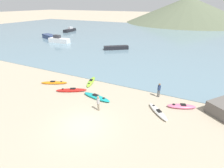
{
  "coord_description": "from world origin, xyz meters",
  "views": [
    {
      "loc": [
        7.5,
        -9.46,
        9.37
      ],
      "look_at": [
        -0.99,
        7.54,
        0.5
      ],
      "focal_mm": 28.0,
      "sensor_mm": 36.0,
      "label": 1
    }
  ],
  "objects_px": {
    "kayak_on_sand_4": "(71,90)",
    "moored_boat_3": "(116,48)",
    "kayak_on_sand_0": "(91,82)",
    "person_near_foreground": "(98,102)",
    "kayak_on_sand_5": "(182,106)",
    "kayak_on_sand_2": "(97,97)",
    "kayak_on_sand_3": "(54,83)",
    "moored_boat_4": "(59,40)",
    "moored_boat_1": "(70,30)",
    "moored_boat_2": "(49,37)",
    "kayak_on_sand_1": "(158,112)",
    "person_near_waterline": "(159,89)"
  },
  "relations": [
    {
      "from": "kayak_on_sand_1",
      "to": "moored_boat_4",
      "type": "relative_size",
      "value": 0.46
    },
    {
      "from": "kayak_on_sand_4",
      "to": "moored_boat_4",
      "type": "distance_m",
      "value": 28.52
    },
    {
      "from": "kayak_on_sand_4",
      "to": "kayak_on_sand_2",
      "type": "bearing_deg",
      "value": -1.38
    },
    {
      "from": "kayak_on_sand_5",
      "to": "moored_boat_1",
      "type": "height_order",
      "value": "moored_boat_1"
    },
    {
      "from": "person_near_waterline",
      "to": "moored_boat_1",
      "type": "xyz_separation_m",
      "value": [
        -38.97,
        33.29,
        -0.34
      ]
    },
    {
      "from": "kayak_on_sand_1",
      "to": "moored_boat_2",
      "type": "height_order",
      "value": "moored_boat_2"
    },
    {
      "from": "person_near_foreground",
      "to": "moored_boat_1",
      "type": "relative_size",
      "value": 0.26
    },
    {
      "from": "kayak_on_sand_1",
      "to": "person_near_waterline",
      "type": "relative_size",
      "value": 1.6
    },
    {
      "from": "kayak_on_sand_1",
      "to": "person_near_waterline",
      "type": "bearing_deg",
      "value": 102.56
    },
    {
      "from": "kayak_on_sand_4",
      "to": "person_near_waterline",
      "type": "bearing_deg",
      "value": 19.0
    },
    {
      "from": "moored_boat_1",
      "to": "moored_boat_2",
      "type": "relative_size",
      "value": 1.06
    },
    {
      "from": "kayak_on_sand_0",
      "to": "person_near_foreground",
      "type": "xyz_separation_m",
      "value": [
        4.14,
        -5.09,
        0.74
      ]
    },
    {
      "from": "kayak_on_sand_2",
      "to": "moored_boat_3",
      "type": "distance_m",
      "value": 21.71
    },
    {
      "from": "moored_boat_1",
      "to": "moored_boat_2",
      "type": "bearing_deg",
      "value": -76.04
    },
    {
      "from": "moored_boat_2",
      "to": "moored_boat_3",
      "type": "xyz_separation_m",
      "value": [
        22.51,
        -3.01,
        -0.18
      ]
    },
    {
      "from": "person_near_foreground",
      "to": "moored_boat_2",
      "type": "bearing_deg",
      "value": 140.91
    },
    {
      "from": "person_near_foreground",
      "to": "moored_boat_1",
      "type": "bearing_deg",
      "value": 131.85
    },
    {
      "from": "kayak_on_sand_3",
      "to": "kayak_on_sand_2",
      "type": "bearing_deg",
      "value": -6.83
    },
    {
      "from": "moored_boat_4",
      "to": "moored_boat_1",
      "type": "bearing_deg",
      "value": 120.78
    },
    {
      "from": "kayak_on_sand_0",
      "to": "person_near_foreground",
      "type": "relative_size",
      "value": 2.08
    },
    {
      "from": "kayak_on_sand_3",
      "to": "moored_boat_3",
      "type": "distance_m",
      "value": 19.63
    },
    {
      "from": "moored_boat_2",
      "to": "moored_boat_3",
      "type": "distance_m",
      "value": 22.71
    },
    {
      "from": "moored_boat_1",
      "to": "kayak_on_sand_3",
      "type": "bearing_deg",
      "value": -53.64
    },
    {
      "from": "kayak_on_sand_1",
      "to": "kayak_on_sand_4",
      "type": "relative_size",
      "value": 0.77
    },
    {
      "from": "kayak_on_sand_2",
      "to": "kayak_on_sand_3",
      "type": "height_order",
      "value": "kayak_on_sand_2"
    },
    {
      "from": "person_near_foreground",
      "to": "moored_boat_2",
      "type": "distance_m",
      "value": 40.23
    },
    {
      "from": "kayak_on_sand_3",
      "to": "person_near_waterline",
      "type": "relative_size",
      "value": 2.0
    },
    {
      "from": "kayak_on_sand_0",
      "to": "kayak_on_sand_3",
      "type": "distance_m",
      "value": 4.65
    },
    {
      "from": "kayak_on_sand_2",
      "to": "kayak_on_sand_5",
      "type": "bearing_deg",
      "value": 14.11
    },
    {
      "from": "moored_boat_3",
      "to": "moored_boat_2",
      "type": "bearing_deg",
      "value": 172.39
    },
    {
      "from": "kayak_on_sand_4",
      "to": "moored_boat_3",
      "type": "xyz_separation_m",
      "value": [
        -3.89,
        20.35,
        0.26
      ]
    },
    {
      "from": "kayak_on_sand_3",
      "to": "kayak_on_sand_5",
      "type": "distance_m",
      "value": 15.25
    },
    {
      "from": "kayak_on_sand_4",
      "to": "moored_boat_2",
      "type": "xyz_separation_m",
      "value": [
        -26.39,
        23.36,
        0.44
      ]
    },
    {
      "from": "kayak_on_sand_2",
      "to": "moored_boat_1",
      "type": "relative_size",
      "value": 0.6
    },
    {
      "from": "moored_boat_1",
      "to": "moored_boat_4",
      "type": "height_order",
      "value": "moored_boat_4"
    },
    {
      "from": "kayak_on_sand_5",
      "to": "moored_boat_3",
      "type": "height_order",
      "value": "moored_boat_3"
    },
    {
      "from": "kayak_on_sand_3",
      "to": "moored_boat_1",
      "type": "xyz_separation_m",
      "value": [
        -26.33,
        35.76,
        0.45
      ]
    },
    {
      "from": "kayak_on_sand_1",
      "to": "kayak_on_sand_4",
      "type": "bearing_deg",
      "value": -179.57
    },
    {
      "from": "kayak_on_sand_3",
      "to": "person_near_foreground",
      "type": "height_order",
      "value": "person_near_foreground"
    },
    {
      "from": "kayak_on_sand_3",
      "to": "moored_boat_1",
      "type": "distance_m",
      "value": 44.42
    },
    {
      "from": "kayak_on_sand_5",
      "to": "moored_boat_3",
      "type": "bearing_deg",
      "value": 130.69
    },
    {
      "from": "kayak_on_sand_1",
      "to": "kayak_on_sand_4",
      "type": "xyz_separation_m",
      "value": [
        -10.01,
        -0.08,
        0.0
      ]
    },
    {
      "from": "kayak_on_sand_3",
      "to": "moored_boat_2",
      "type": "relative_size",
      "value": 0.58
    },
    {
      "from": "kayak_on_sand_0",
      "to": "kayak_on_sand_1",
      "type": "xyz_separation_m",
      "value": [
        9.33,
        -3.01,
        0.03
      ]
    },
    {
      "from": "kayak_on_sand_0",
      "to": "person_near_waterline",
      "type": "relative_size",
      "value": 1.98
    },
    {
      "from": "kayak_on_sand_2",
      "to": "person_near_waterline",
      "type": "xyz_separation_m",
      "value": [
        5.86,
        3.29,
        0.76
      ]
    },
    {
      "from": "moored_boat_2",
      "to": "person_near_waterline",
      "type": "bearing_deg",
      "value": -29.44
    },
    {
      "from": "kayak_on_sand_2",
      "to": "moored_boat_2",
      "type": "distance_m",
      "value": 37.95
    },
    {
      "from": "kayak_on_sand_4",
      "to": "person_near_foreground",
      "type": "distance_m",
      "value": 5.27
    },
    {
      "from": "kayak_on_sand_5",
      "to": "kayak_on_sand_1",
      "type": "bearing_deg",
      "value": -133.46
    }
  ]
}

